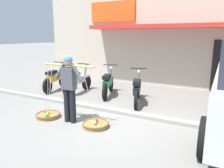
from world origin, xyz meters
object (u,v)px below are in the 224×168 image
object	(u,v)px
motorcycle_end_of_row	(137,90)
motorcycle_third_in_row	(108,84)
motorcycle_second_in_row	(78,82)
fruit_basket_left_side	(48,115)
motorcycle_nearest_shop	(55,79)
fruit_basket_right_side	(96,124)
fruit_vendor	(69,85)

from	to	relation	value
motorcycle_end_of_row	motorcycle_third_in_row	bearing A→B (deg)	164.15
motorcycle_second_in_row	motorcycle_end_of_row	size ratio (longest dim) A/B	1.04
fruit_basket_left_side	motorcycle_nearest_shop	bearing A→B (deg)	128.32
fruit_basket_right_side	motorcycle_end_of_row	distance (m)	2.28
motorcycle_second_in_row	motorcycle_third_in_row	size ratio (longest dim) A/B	1.04
fruit_vendor	motorcycle_second_in_row	bearing A→B (deg)	122.81
fruit_basket_left_side	fruit_basket_right_side	world-z (taller)	same
motorcycle_second_in_row	motorcycle_third_in_row	xyz separation A→B (m)	(1.18, 0.24, 0.00)
fruit_vendor	motorcycle_end_of_row	xyz separation A→B (m)	(0.91, 2.27, -0.52)
motorcycle_second_in_row	motorcycle_third_in_row	distance (m)	1.20
motorcycle_nearest_shop	motorcycle_third_in_row	bearing A→B (deg)	5.97
motorcycle_nearest_shop	fruit_basket_left_side	bearing A→B (deg)	-51.68
fruit_basket_right_side	motorcycle_second_in_row	world-z (taller)	fruit_basket_right_side
fruit_basket_left_side	motorcycle_third_in_row	world-z (taller)	fruit_basket_left_side
motorcycle_nearest_shop	motorcycle_end_of_row	distance (m)	3.57
fruit_basket_right_side	motorcycle_end_of_row	size ratio (longest dim) A/B	0.83
fruit_vendor	motorcycle_end_of_row	distance (m)	2.50
fruit_vendor	motorcycle_end_of_row	bearing A→B (deg)	68.15
fruit_basket_left_side	fruit_basket_right_side	distance (m)	1.47
motorcycle_nearest_shop	motorcycle_second_in_row	size ratio (longest dim) A/B	0.98
fruit_basket_right_side	motorcycle_nearest_shop	distance (m)	4.15
motorcycle_third_in_row	motorcycle_end_of_row	bearing A→B (deg)	-15.85
motorcycle_second_in_row	fruit_vendor	bearing A→B (deg)	-57.19
fruit_basket_left_side	motorcycle_second_in_row	world-z (taller)	fruit_basket_left_side
fruit_basket_left_side	motorcycle_third_in_row	bearing A→B (deg)	82.09
fruit_basket_right_side	motorcycle_third_in_row	size ratio (longest dim) A/B	0.83
fruit_basket_left_side	motorcycle_nearest_shop	size ratio (longest dim) A/B	0.81
motorcycle_third_in_row	motorcycle_end_of_row	world-z (taller)	same
motorcycle_nearest_shop	fruit_vendor	bearing A→B (deg)	-42.08
fruit_basket_left_side	motorcycle_third_in_row	xyz separation A→B (m)	(0.37, 2.67, 0.38)
fruit_basket_right_side	motorcycle_nearest_shop	xyz separation A→B (m)	(-3.39, 2.36, 0.38)
fruit_vendor	fruit_basket_right_side	world-z (taller)	fruit_vendor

